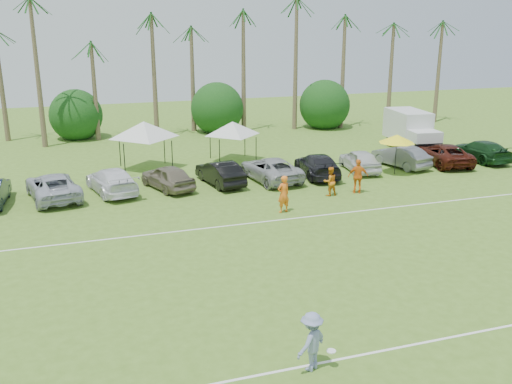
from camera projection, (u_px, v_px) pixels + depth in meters
name	position (u px, v px, depth m)	size (l,w,h in m)	color
field_lines	(264.00, 277.00, 21.98)	(80.00, 12.10, 0.01)	white
palm_tree_3	(40.00, 14.00, 43.99)	(2.40, 2.40, 11.90)	brown
palm_tree_4	(96.00, 48.00, 45.93)	(2.40, 2.40, 8.90)	brown
palm_tree_5	(145.00, 36.00, 46.89)	(2.40, 2.40, 9.90)	brown
palm_tree_6	(193.00, 25.00, 47.85)	(2.40, 2.40, 10.90)	brown
palm_tree_7	(238.00, 15.00, 48.82)	(2.40, 2.40, 11.90)	brown
palm_tree_8	(292.00, 45.00, 51.06)	(2.40, 2.40, 8.90)	brown
palm_tree_9	(343.00, 35.00, 52.32)	(2.40, 2.40, 9.90)	brown
palm_tree_10	(391.00, 25.00, 53.58)	(2.40, 2.40, 10.90)	brown
palm_tree_11	(428.00, 16.00, 54.55)	(2.40, 2.40, 11.90)	brown
bush_tree_1	(76.00, 117.00, 47.86)	(4.00, 4.00, 4.00)	brown
bush_tree_2	(215.00, 111.00, 51.48)	(4.00, 4.00, 4.00)	brown
bush_tree_3	(316.00, 106.00, 54.50)	(4.00, 4.00, 4.00)	brown
sideline_player_a	(283.00, 194.00, 29.24)	(0.71, 0.47, 1.95)	orange
sideline_player_b	(330.00, 181.00, 32.12)	(0.81, 0.63, 1.66)	orange
sideline_player_c	(358.00, 176.00, 32.55)	(1.16, 0.48, 1.98)	orange
box_truck	(411.00, 130.00, 43.34)	(2.86, 5.98, 2.97)	silver
canopy_tent_left	(144.00, 121.00, 37.17)	(4.66, 4.66, 3.78)	black
canopy_tent_right	(232.00, 122.00, 39.64)	(4.05, 4.05, 3.28)	black
market_umbrella	(397.00, 139.00, 36.28)	(2.33, 2.33, 2.59)	black
frisbee_player	(311.00, 341.00, 15.91)	(1.35, 1.14, 1.75)	#7C88B0
parked_car_2	(53.00, 186.00, 31.53)	(2.40, 5.20, 1.45)	#B2B4C1
parked_car_3	(112.00, 181.00, 32.69)	(2.02, 4.98, 1.45)	white
parked_car_4	(168.00, 177.00, 33.44)	(1.71, 4.24, 1.45)	#796E5A
parked_car_5	(220.00, 173.00, 34.39)	(1.53, 4.39, 1.45)	black
parked_car_6	(270.00, 169.00, 35.26)	(2.40, 5.20, 1.45)	#A4A6A7
parked_car_7	(317.00, 165.00, 36.24)	(2.02, 4.98, 1.45)	black
parked_car_8	(360.00, 160.00, 37.51)	(1.71, 4.24, 1.45)	silver
parked_car_9	(401.00, 156.00, 38.59)	(1.53, 4.39, 1.45)	slate
parked_car_10	(444.00, 154.00, 39.26)	(2.40, 5.20, 1.45)	#49180E
parked_car_11	(481.00, 151.00, 40.35)	(2.02, 4.98, 1.45)	#143917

